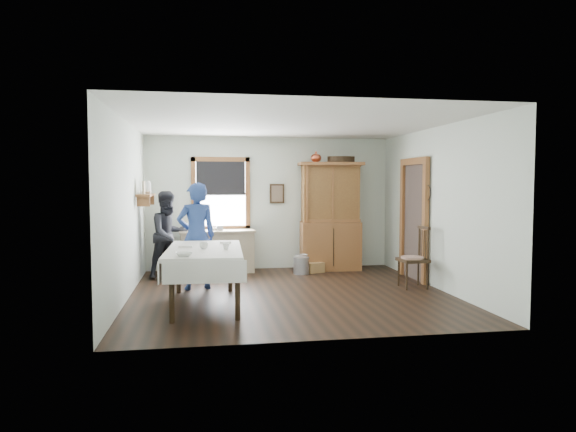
{
  "coord_description": "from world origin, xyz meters",
  "views": [
    {
      "loc": [
        -1.36,
        -8.0,
        1.75
      ],
      "look_at": [
        0.02,
        0.3,
        1.22
      ],
      "focal_mm": 32.0,
      "sensor_mm": 36.0,
      "label": 1
    }
  ],
  "objects_px": {
    "figure_dark": "(169,238)",
    "work_counter": "(217,251)",
    "dining_table": "(205,277)",
    "pail": "(301,265)",
    "wicker_basket": "(315,267)",
    "woman_blue": "(196,240)",
    "china_hutch": "(330,216)",
    "spindle_chair": "(413,257)"
  },
  "relations": [
    {
      "from": "figure_dark",
      "to": "work_counter",
      "type": "bearing_deg",
      "value": -12.42
    },
    {
      "from": "dining_table",
      "to": "pail",
      "type": "distance_m",
      "value": 2.98
    },
    {
      "from": "dining_table",
      "to": "wicker_basket",
      "type": "height_order",
      "value": "dining_table"
    },
    {
      "from": "dining_table",
      "to": "woman_blue",
      "type": "height_order",
      "value": "woman_blue"
    },
    {
      "from": "wicker_basket",
      "to": "woman_blue",
      "type": "height_order",
      "value": "woman_blue"
    },
    {
      "from": "work_counter",
      "to": "dining_table",
      "type": "height_order",
      "value": "work_counter"
    },
    {
      "from": "china_hutch",
      "to": "spindle_chair",
      "type": "bearing_deg",
      "value": -62.14
    },
    {
      "from": "dining_table",
      "to": "wicker_basket",
      "type": "relative_size",
      "value": 6.19
    },
    {
      "from": "figure_dark",
      "to": "woman_blue",
      "type": "bearing_deg",
      "value": -101.25
    },
    {
      "from": "work_counter",
      "to": "china_hutch",
      "type": "bearing_deg",
      "value": -3.98
    },
    {
      "from": "work_counter",
      "to": "spindle_chair",
      "type": "relative_size",
      "value": 1.4
    },
    {
      "from": "pail",
      "to": "china_hutch",
      "type": "bearing_deg",
      "value": 30.66
    },
    {
      "from": "wicker_basket",
      "to": "woman_blue",
      "type": "bearing_deg",
      "value": -151.52
    },
    {
      "from": "work_counter",
      "to": "spindle_chair",
      "type": "height_order",
      "value": "spindle_chair"
    },
    {
      "from": "dining_table",
      "to": "spindle_chair",
      "type": "relative_size",
      "value": 1.98
    },
    {
      "from": "dining_table",
      "to": "pail",
      "type": "xyz_separation_m",
      "value": [
        1.86,
        2.31,
        -0.25
      ]
    },
    {
      "from": "spindle_chair",
      "to": "china_hutch",
      "type": "bearing_deg",
      "value": 110.17
    },
    {
      "from": "woman_blue",
      "to": "pail",
      "type": "bearing_deg",
      "value": -163.67
    },
    {
      "from": "china_hutch",
      "to": "wicker_basket",
      "type": "height_order",
      "value": "china_hutch"
    },
    {
      "from": "wicker_basket",
      "to": "woman_blue",
      "type": "distance_m",
      "value": 2.7
    },
    {
      "from": "dining_table",
      "to": "figure_dark",
      "type": "distance_m",
      "value": 2.47
    },
    {
      "from": "spindle_chair",
      "to": "wicker_basket",
      "type": "height_order",
      "value": "spindle_chair"
    },
    {
      "from": "china_hutch",
      "to": "figure_dark",
      "type": "height_order",
      "value": "china_hutch"
    },
    {
      "from": "spindle_chair",
      "to": "wicker_basket",
      "type": "bearing_deg",
      "value": 122.7
    },
    {
      "from": "pail",
      "to": "wicker_basket",
      "type": "bearing_deg",
      "value": 20.72
    },
    {
      "from": "work_counter",
      "to": "spindle_chair",
      "type": "bearing_deg",
      "value": -36.04
    },
    {
      "from": "work_counter",
      "to": "dining_table",
      "type": "bearing_deg",
      "value": -98.7
    },
    {
      "from": "work_counter",
      "to": "pail",
      "type": "distance_m",
      "value": 1.69
    },
    {
      "from": "spindle_chair",
      "to": "woman_blue",
      "type": "xyz_separation_m",
      "value": [
        -3.59,
        0.5,
        0.3
      ]
    },
    {
      "from": "work_counter",
      "to": "dining_table",
      "type": "distance_m",
      "value": 2.75
    },
    {
      "from": "china_hutch",
      "to": "pail",
      "type": "distance_m",
      "value": 1.22
    },
    {
      "from": "china_hutch",
      "to": "pail",
      "type": "relative_size",
      "value": 6.67
    },
    {
      "from": "work_counter",
      "to": "woman_blue",
      "type": "height_order",
      "value": "woman_blue"
    },
    {
      "from": "china_hutch",
      "to": "figure_dark",
      "type": "relative_size",
      "value": 1.46
    },
    {
      "from": "work_counter",
      "to": "wicker_basket",
      "type": "xyz_separation_m",
      "value": [
        1.91,
        -0.31,
        -0.32
      ]
    },
    {
      "from": "dining_table",
      "to": "pail",
      "type": "bearing_deg",
      "value": 51.14
    },
    {
      "from": "dining_table",
      "to": "spindle_chair",
      "type": "height_order",
      "value": "spindle_chair"
    },
    {
      "from": "wicker_basket",
      "to": "figure_dark",
      "type": "height_order",
      "value": "figure_dark"
    },
    {
      "from": "spindle_chair",
      "to": "pail",
      "type": "relative_size",
      "value": 3.19
    },
    {
      "from": "woman_blue",
      "to": "wicker_basket",
      "type": "bearing_deg",
      "value": -164.73
    },
    {
      "from": "dining_table",
      "to": "woman_blue",
      "type": "relative_size",
      "value": 1.26
    },
    {
      "from": "spindle_chair",
      "to": "wicker_basket",
      "type": "distance_m",
      "value": 2.21
    }
  ]
}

